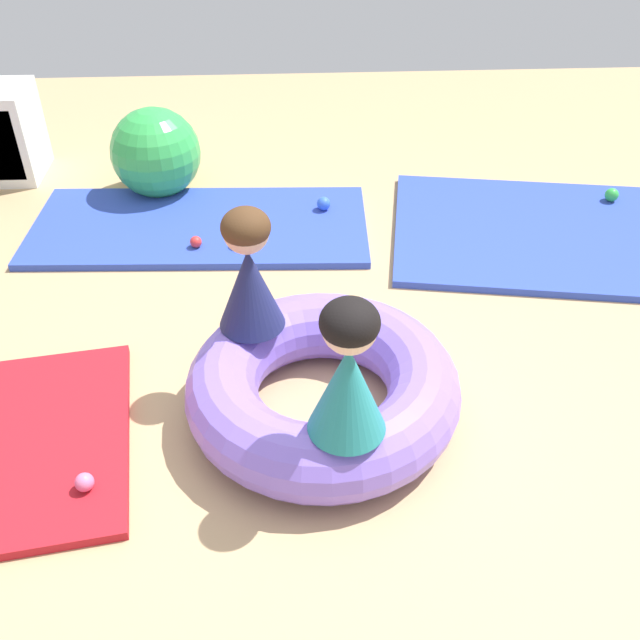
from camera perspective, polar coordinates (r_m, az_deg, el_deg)
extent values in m
plane|color=tan|center=(3.01, -0.33, -5.65)|extent=(8.00, 8.00, 0.00)
cube|color=#2D47B7|center=(4.19, 16.84, 6.65)|extent=(1.74, 1.44, 0.04)
cube|color=#2D47B7|center=(4.14, -9.52, 7.40)|extent=(1.91, 0.94, 0.04)
torus|color=#8466E0|center=(2.82, 0.22, -5.36)|extent=(1.08, 1.08, 0.29)
cone|color=navy|center=(2.81, -5.59, 2.56)|extent=(0.30, 0.30, 0.35)
sphere|color=#DBAD89|center=(2.67, -5.92, 7.04)|extent=(0.17, 0.17, 0.17)
ellipsoid|color=#472D19|center=(2.66, -5.94, 7.37)|extent=(0.19, 0.19, 0.15)
cone|color=teal|center=(2.34, 2.22, -5.52)|extent=(0.30, 0.30, 0.35)
sphere|color=beige|center=(2.18, 2.38, -0.56)|extent=(0.18, 0.18, 0.18)
ellipsoid|color=black|center=(2.16, 2.39, -0.19)|extent=(0.19, 0.19, 0.15)
sphere|color=red|center=(3.89, -9.86, 6.16)|extent=(0.06, 0.06, 0.06)
sphere|color=blue|center=(4.19, 0.29, 9.26)|extent=(0.08, 0.08, 0.08)
sphere|color=green|center=(4.62, 22.21, 9.21)|extent=(0.08, 0.08, 0.08)
sphere|color=pink|center=(2.71, -18.25, -12.17)|extent=(0.07, 0.07, 0.07)
sphere|color=orange|center=(3.86, -6.07, 6.63)|extent=(0.10, 0.10, 0.10)
sphere|color=green|center=(4.47, -12.95, 12.85)|extent=(0.53, 0.53, 0.53)
cube|color=silver|center=(5.02, -24.14, 13.47)|extent=(0.44, 0.44, 0.56)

